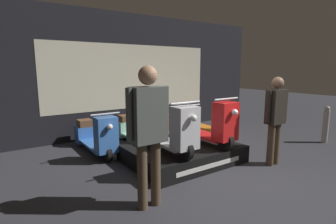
{
  "coord_description": "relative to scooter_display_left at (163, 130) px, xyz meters",
  "views": [
    {
      "loc": [
        -3.27,
        -2.65,
        1.79
      ],
      "look_at": [
        -0.12,
        1.95,
        0.84
      ],
      "focal_mm": 28.0,
      "sensor_mm": 36.0,
      "label": 1
    }
  ],
  "objects": [
    {
      "name": "street_bollard",
      "position": [
        4.08,
        -0.9,
        -0.25
      ],
      "size": [
        0.14,
        0.14,
        0.89
      ],
      "color": "gray",
      "rests_on": "ground_plane"
    },
    {
      "name": "person_left_browsing",
      "position": [
        -0.93,
        -1.07,
        0.4
      ],
      "size": [
        0.6,
        0.25,
        1.82
      ],
      "color": "#473828",
      "rests_on": "ground_plane"
    },
    {
      "name": "display_platform",
      "position": [
        0.46,
        0.05,
        -0.53
      ],
      "size": [
        2.04,
        1.58,
        0.32
      ],
      "color": "black",
      "rests_on": "ground_plane"
    },
    {
      "name": "shop_wall_back",
      "position": [
        0.75,
        2.65,
        0.91
      ],
      "size": [
        8.65,
        0.09,
        3.2
      ],
      "color": "black",
      "rests_on": "ground_plane"
    },
    {
      "name": "scooter_display_right",
      "position": [
        0.92,
        0.0,
        0.0
      ],
      "size": [
        0.56,
        1.79,
        0.95
      ],
      "color": "black",
      "rests_on": "display_platform"
    },
    {
      "name": "scooter_backrow_0",
      "position": [
        -0.75,
        1.47,
        -0.32
      ],
      "size": [
        0.56,
        1.79,
        0.95
      ],
      "color": "black",
      "rests_on": "ground_plane"
    },
    {
      "name": "scooter_display_left",
      "position": [
        0.0,
        0.0,
        0.0
      ],
      "size": [
        0.56,
        1.79,
        0.95
      ],
      "color": "black",
      "rests_on": "display_platform"
    },
    {
      "name": "scooter_backrow_2",
      "position": [
        1.31,
        1.47,
        -0.32
      ],
      "size": [
        0.56,
        1.79,
        0.95
      ],
      "color": "black",
      "rests_on": "ground_plane"
    },
    {
      "name": "scooter_backrow_1",
      "position": [
        0.28,
        1.47,
        -0.32
      ],
      "size": [
        0.56,
        1.79,
        0.95
      ],
      "color": "black",
      "rests_on": "ground_plane"
    },
    {
      "name": "ground_plane",
      "position": [
        0.75,
        -1.17,
        -0.69
      ],
      "size": [
        30.0,
        30.0,
        0.0
      ],
      "primitive_type": "plane",
      "color": "#2D2D33"
    },
    {
      "name": "scooter_backrow_3",
      "position": [
        2.34,
        1.47,
        -0.32
      ],
      "size": [
        0.56,
        1.79,
        0.95
      ],
      "color": "black",
      "rests_on": "ground_plane"
    },
    {
      "name": "person_right_browsing",
      "position": [
        1.74,
        -1.07,
        0.25
      ],
      "size": [
        0.53,
        0.21,
        1.63
      ],
      "color": "#473828",
      "rests_on": "ground_plane"
    }
  ]
}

